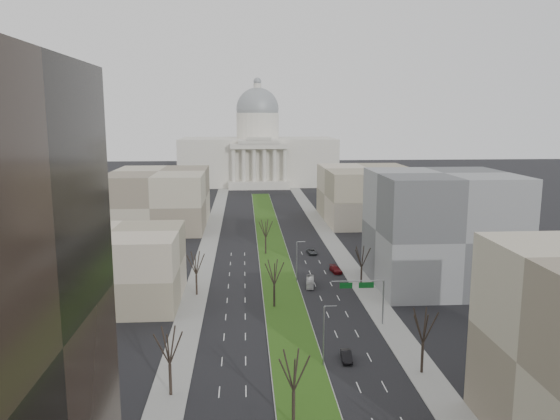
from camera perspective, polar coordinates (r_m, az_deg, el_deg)
name	(u,v)px	position (r m, az deg, el deg)	size (l,w,h in m)	color
ground	(273,254)	(142.92, -0.70, -4.63)	(600.00, 600.00, 0.00)	black
median	(274,255)	(141.92, -0.68, -4.69)	(8.00, 222.03, 0.20)	#999993
sidewalk_left	(198,284)	(119.10, -8.55, -7.69)	(5.00, 330.00, 0.15)	gray
sidewalk_right	(360,281)	(121.26, 8.31, -7.36)	(5.00, 330.00, 0.15)	gray
capitol	(258,153)	(288.51, -2.33, 5.99)	(80.00, 46.00, 55.00)	beige
building_beige_left	(112,267)	(110.12, -17.17, -5.73)	(26.00, 22.00, 14.00)	gray
building_grey_right	(441,229)	(120.09, 16.48, -1.96)	(28.00, 26.00, 24.00)	#595B5E
building_far_left	(160,198)	(182.27, -12.46, 1.18)	(30.00, 40.00, 18.00)	gray
building_far_right	(368,194)	(189.92, 9.15, 1.63)	(30.00, 40.00, 18.00)	gray
tree_left_mid	(169,345)	(72.82, -11.52, -13.62)	(5.40, 5.40, 9.72)	black
tree_left_far	(196,262)	(110.48, -8.78, -5.43)	(5.28, 5.28, 9.50)	black
tree_right_mid	(424,325)	(79.69, 14.79, -11.52)	(5.52, 5.52, 9.94)	black
tree_right_far	(362,256)	(116.62, 8.55, -4.77)	(5.04, 5.04, 9.07)	black
tree_median_a	(294,370)	(65.13, 1.44, -16.36)	(5.40, 5.40, 9.72)	black
tree_median_b	(274,272)	(102.45, -0.61, -6.45)	(5.40, 5.40, 9.72)	black
tree_median_c	(266,228)	(141.24, -1.52, -1.89)	(5.40, 5.40, 9.72)	black
streetlamp_median_b	(324,335)	(80.24, 4.64, -12.87)	(1.90, 0.20, 9.16)	gray
streetlamp_median_c	(297,261)	(117.87, 1.79, -5.37)	(1.90, 0.20, 9.16)	gray
mast_arm_signs	(368,291)	(95.38, 9.17, -8.39)	(9.12, 0.24, 8.09)	gray
car_black	(346,356)	(83.97, 6.95, -14.91)	(1.46, 4.20, 1.38)	black
car_red	(336,269)	(127.14, 5.84, -6.20)	(1.97, 4.84, 1.40)	#610D12
car_grey_far	(312,252)	(143.16, 3.35, -4.36)	(2.10, 4.55, 1.26)	#45474B
box_van	(310,282)	(116.75, 3.17, -7.53)	(1.51, 6.44, 1.79)	silver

